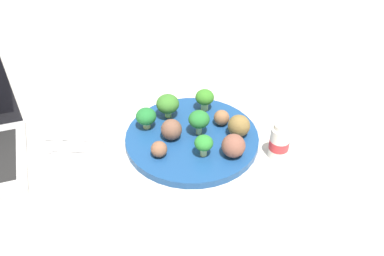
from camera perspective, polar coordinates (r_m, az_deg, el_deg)
ground_plane at (r=0.92m, az=-0.00°, el=-1.77°), size 4.00×4.00×0.00m
plate at (r=0.91m, az=-0.00°, el=-1.38°), size 0.28×0.28×0.02m
broccoli_floret_mid_right at (r=0.89m, az=0.94°, el=1.10°), size 0.04×0.04×0.05m
broccoli_floret_front_left at (r=0.84m, az=1.56°, el=-2.06°), size 0.04×0.04×0.05m
broccoli_floret_back_left at (r=0.96m, az=1.69°, el=4.01°), size 0.04×0.04×0.05m
broccoli_floret_front_right at (r=0.94m, az=-3.23°, el=3.17°), size 0.05×0.05×0.05m
broccoli_floret_center at (r=0.91m, az=-6.08°, el=1.49°), size 0.04×0.04×0.05m
meatball_near_rim at (r=0.90m, az=6.21°, el=0.29°), size 0.05×0.05×0.05m
meatball_far_rim at (r=0.85m, az=5.49°, el=-2.35°), size 0.05×0.05×0.05m
meatball_back_left at (r=0.89m, az=-2.73°, el=-0.20°), size 0.04×0.04×0.04m
meatball_mid_right at (r=0.93m, az=3.93°, el=1.37°), size 0.03×0.03×0.03m
meatball_front_right at (r=0.85m, az=-4.37°, el=-2.80°), size 0.03×0.03×0.03m
napkin at (r=0.94m, az=-15.70°, el=-2.21°), size 0.18×0.13×0.01m
fork at (r=0.92m, az=-16.46°, el=-2.68°), size 0.12×0.02×0.01m
knife at (r=0.95m, az=-15.92°, el=-1.25°), size 0.15×0.02×0.01m
yogurt_bottle at (r=0.87m, az=11.47°, el=-1.83°), size 0.04×0.04×0.08m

